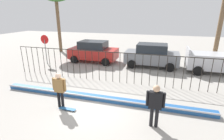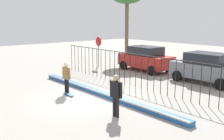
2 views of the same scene
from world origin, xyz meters
name	(u,v)px [view 1 (image 1 of 2)]	position (x,y,z in m)	size (l,w,h in m)	color
ground_plane	(93,108)	(0.00, 0.00, 0.00)	(60.00, 60.00, 0.00)	#9E9991
bowl_coping_ledge	(99,98)	(0.00, 0.78, 0.12)	(11.00, 0.41, 0.27)	#235699
perimeter_fence	(113,64)	(0.00, 3.40, 1.20)	(14.04, 0.04, 1.97)	black
skateboarder	(59,87)	(-1.47, -0.36, 1.03)	(0.69, 0.26, 1.72)	black
skateboard	(67,109)	(-1.06, -0.52, 0.06)	(0.80, 0.20, 0.07)	#26598C
camera_operator	(155,102)	(2.83, -0.63, 1.05)	(0.71, 0.27, 1.76)	black
parked_car_red	(93,51)	(-3.02, 7.57, 0.97)	(4.30, 2.12, 1.90)	#B2231E
parked_car_gray	(152,55)	(2.14, 7.50, 0.97)	(4.30, 2.12, 1.90)	slate
stop_sign	(45,45)	(-6.80, 5.91, 1.62)	(0.76, 0.07, 2.50)	slate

